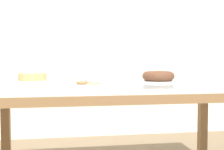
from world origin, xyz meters
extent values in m
cube|color=silver|center=(0.00, 1.52, 1.30)|extent=(8.00, 0.10, 2.60)
cube|color=silver|center=(0.00, 0.00, 0.75)|extent=(1.85, 0.87, 0.04)
cube|color=olive|center=(0.00, -0.41, 0.70)|extent=(1.88, 0.08, 0.06)
cube|color=olive|center=(0.00, 0.41, 0.70)|extent=(1.88, 0.08, 0.06)
cube|color=olive|center=(-0.88, 0.39, 0.36)|extent=(0.07, 0.07, 0.71)
cube|color=olive|center=(0.88, 0.39, 0.36)|extent=(0.07, 0.07, 0.71)
cylinder|color=white|center=(-0.64, 0.26, 0.78)|extent=(0.32, 0.32, 0.01)
cylinder|color=tan|center=(-0.64, 0.26, 0.81)|extent=(0.22, 0.22, 0.05)
cylinder|color=#F4CA7D|center=(-0.64, 0.26, 0.84)|extent=(0.22, 0.22, 0.01)
cylinder|color=white|center=(0.34, 0.05, 0.78)|extent=(0.27, 0.27, 0.01)
torus|color=brown|center=(0.34, 0.05, 0.82)|extent=(0.25, 0.25, 0.07)
cylinder|color=white|center=(-0.23, -0.13, 0.78)|extent=(0.32, 0.32, 0.01)
torus|color=white|center=(-0.14, -0.14, 0.80)|extent=(0.08, 0.08, 0.03)
torus|color=pink|center=(-0.21, -0.06, 0.80)|extent=(0.09, 0.09, 0.03)
torus|color=white|center=(-0.29, -0.08, 0.79)|extent=(0.07, 0.07, 0.02)
torus|color=#B27042|center=(-0.28, -0.18, 0.79)|extent=(0.08, 0.08, 0.02)
torus|color=#EAD184|center=(-0.20, -0.19, 0.80)|extent=(0.08, 0.08, 0.02)
cylinder|color=white|center=(0.67, 0.24, 0.78)|extent=(0.21, 0.21, 0.01)
cylinder|color=white|center=(0.67, 0.24, 0.79)|extent=(0.21, 0.21, 0.01)
cylinder|color=white|center=(0.67, 0.24, 0.80)|extent=(0.21, 0.21, 0.01)
cylinder|color=white|center=(0.67, 0.24, 0.81)|extent=(0.21, 0.21, 0.01)
cylinder|color=white|center=(0.67, 0.24, 0.82)|extent=(0.21, 0.21, 0.01)
cylinder|color=white|center=(0.67, 0.24, 0.83)|extent=(0.21, 0.21, 0.01)
cylinder|color=white|center=(0.67, 0.24, 0.84)|extent=(0.21, 0.21, 0.01)
cylinder|color=silver|center=(0.00, 0.23, 0.78)|extent=(0.04, 0.04, 0.02)
cylinder|color=white|center=(0.00, 0.23, 0.78)|extent=(0.03, 0.03, 0.00)
cone|color=#F9B74C|center=(0.00, 0.23, 0.80)|extent=(0.01, 0.01, 0.02)
cylinder|color=silver|center=(0.40, -0.26, 0.78)|extent=(0.04, 0.04, 0.02)
cylinder|color=white|center=(0.40, -0.26, 0.78)|extent=(0.03, 0.03, 0.00)
cone|color=#F9B74C|center=(0.40, -0.26, 0.80)|extent=(0.01, 0.01, 0.02)
cylinder|color=silver|center=(-0.35, 0.25, 0.78)|extent=(0.04, 0.04, 0.02)
cylinder|color=white|center=(-0.35, 0.25, 0.78)|extent=(0.03, 0.03, 0.00)
cone|color=#F9B74C|center=(-0.35, 0.25, 0.80)|extent=(0.01, 0.01, 0.02)
cylinder|color=silver|center=(-0.61, -0.16, 0.78)|extent=(0.04, 0.04, 0.02)
cylinder|color=white|center=(-0.61, -0.16, 0.78)|extent=(0.03, 0.03, 0.00)
cone|color=#F9B74C|center=(-0.61, -0.16, 0.80)|extent=(0.01, 0.01, 0.02)
cylinder|color=silver|center=(-0.29, 0.13, 0.78)|extent=(0.04, 0.04, 0.02)
cylinder|color=white|center=(-0.29, 0.13, 0.78)|extent=(0.03, 0.03, 0.00)
cone|color=#F9B74C|center=(-0.29, 0.13, 0.80)|extent=(0.01, 0.01, 0.02)
camera|label=1|loc=(-0.42, -2.29, 0.96)|focal=50.00mm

